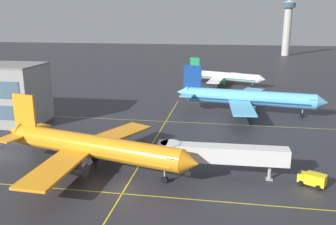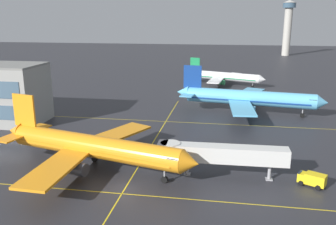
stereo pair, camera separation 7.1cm
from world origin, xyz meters
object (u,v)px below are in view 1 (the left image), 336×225
airliner_second_row (247,98)px  airliner_third_row (224,76)px  jet_bridge (213,153)px  control_tower (288,24)px  airliner_front_gate (92,146)px  service_truck_red_van (312,179)px

airliner_second_row → airliner_third_row: (-7.01, 41.37, -0.89)m
jet_bridge → control_tower: bearing=78.6°
airliner_second_row → control_tower: (33.20, 159.81, 16.99)m
airliner_front_gate → jet_bridge: airliner_front_gate is taller
jet_bridge → airliner_third_row: bearing=89.7°
airliner_front_gate → service_truck_red_van: airliner_front_gate is taller
jet_bridge → airliner_front_gate: bearing=-179.2°
airliner_second_row → jet_bridge: airliner_second_row is taller
service_truck_red_van → jet_bridge: size_ratio=0.21×
airliner_second_row → jet_bridge: bearing=-100.0°
airliner_third_row → control_tower: control_tower is taller
control_tower → airliner_second_row: bearing=-101.7°
service_truck_red_van → control_tower: bearing=83.0°
airliner_second_row → service_truck_red_van: size_ratio=9.06×
airliner_third_row → service_truck_red_van: airliner_third_row is taller
airliner_third_row → jet_bridge: 83.62m
control_tower → service_truck_red_van: bearing=-97.0°
airliner_second_row → control_tower: size_ratio=1.11×
airliner_front_gate → service_truck_red_van: size_ratio=8.55×
airliner_front_gate → airliner_third_row: 86.59m
service_truck_red_van → control_tower: 205.55m
airliner_front_gate → airliner_second_row: airliner_second_row is taller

